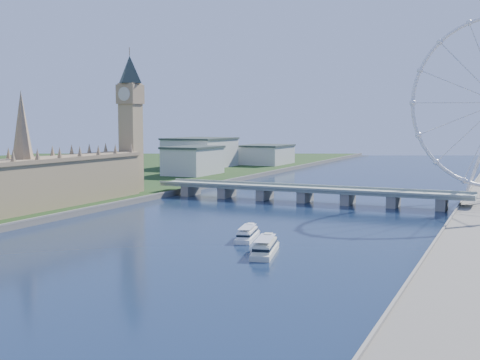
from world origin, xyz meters
The scene contains 6 objects.
parliament_range centered at (-128.00, 170.00, 18.48)m, with size 24.00×200.00×70.00m.
big_ben centered at (-128.00, 278.00, 66.57)m, with size 20.02×20.02×110.00m.
westminster_bridge centered at (0.00, 300.00, 6.63)m, with size 220.00×22.00×9.50m.
city_skyline centered at (39.22, 560.08, 16.96)m, with size 505.00×280.00×32.00m.
tour_boat_near centered at (17.88, 160.41, 0.00)m, with size 7.49×29.35×6.48m, color white, non-canonical shape.
tour_boat_far centered at (37.34, 134.48, 0.00)m, with size 8.41×32.75×7.27m, color beige, non-canonical shape.
Camera 1 is at (129.55, -92.99, 54.41)m, focal length 45.00 mm.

